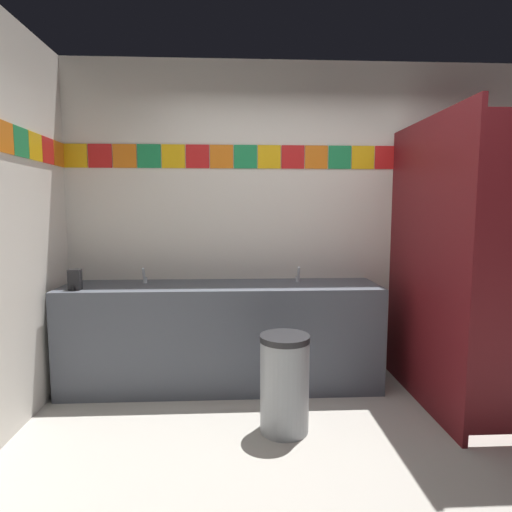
{
  "coord_description": "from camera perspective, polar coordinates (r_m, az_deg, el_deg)",
  "views": [
    {
      "loc": [
        -0.61,
        -2.19,
        1.48
      ],
      "look_at": [
        -0.46,
        0.95,
        1.14
      ],
      "focal_mm": 29.49,
      "sensor_mm": 36.0,
      "label": 1
    }
  ],
  "objects": [
    {
      "name": "faucet_left",
      "position": [
        3.66,
        -14.88,
        -2.81
      ],
      "size": [
        0.04,
        0.1,
        0.14
      ],
      "color": "silver",
      "rests_on": "vanity_counter"
    },
    {
      "name": "soap_dispenser",
      "position": [
        3.54,
        -23.35,
        -2.98
      ],
      "size": [
        0.09,
        0.09,
        0.16
      ],
      "color": "black",
      "rests_on": "vanity_counter"
    },
    {
      "name": "ground_plane",
      "position": [
        2.71,
        12.0,
        -26.98
      ],
      "size": [
        9.14,
        9.14,
        0.0
      ],
      "primitive_type": "plane",
      "color": "#B2ADA3"
    },
    {
      "name": "toilet",
      "position": [
        3.99,
        27.47,
        -11.61
      ],
      "size": [
        0.39,
        0.49,
        0.74
      ],
      "color": "white",
      "rests_on": "ground_plane"
    },
    {
      "name": "faucet_right",
      "position": [
        3.62,
        5.72,
        -2.73
      ],
      "size": [
        0.04,
        0.1,
        0.14
      ],
      "color": "silver",
      "rests_on": "vanity_counter"
    },
    {
      "name": "stall_divider",
      "position": [
        3.27,
        26.48,
        -1.51
      ],
      "size": [
        0.92,
        1.33,
        2.16
      ],
      "color": "maroon",
      "rests_on": "ground_plane"
    },
    {
      "name": "wall_back",
      "position": [
        3.83,
        6.39,
        4.77
      ],
      "size": [
        4.16,
        0.09,
        2.76
      ],
      "color": "silver",
      "rests_on": "ground_plane"
    },
    {
      "name": "trash_bin",
      "position": [
        2.94,
        3.89,
        -16.82
      ],
      "size": [
        0.33,
        0.33,
        0.66
      ],
      "color": "#999EA3",
      "rests_on": "ground_plane"
    },
    {
      "name": "vanity_counter",
      "position": [
        3.6,
        -4.62,
        -10.56
      ],
      "size": [
        2.6,
        0.58,
        0.87
      ],
      "color": "#4C515B",
      "rests_on": "ground_plane"
    }
  ]
}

